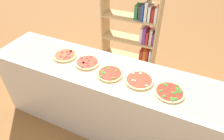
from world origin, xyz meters
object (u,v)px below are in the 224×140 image
at_px(pizza_spinach_2, 110,74).
at_px(pizza_mushroom_3, 139,80).
at_px(pizza_pepperoni_1, 87,62).
at_px(pizza_pepperoni_0, 65,55).
at_px(pizza_spinach_4, 169,92).
at_px(bookshelf, 137,41).

height_order(pizza_spinach_2, pizza_mushroom_3, pizza_mushroom_3).
bearing_deg(pizza_pepperoni_1, pizza_pepperoni_0, 177.21).
distance_m(pizza_pepperoni_1, pizza_spinach_4, 0.87).
distance_m(pizza_pepperoni_0, bookshelf, 1.15).
bearing_deg(bookshelf, pizza_spinach_2, -86.29).
xyz_separation_m(pizza_pepperoni_0, pizza_mushroom_3, (0.86, -0.05, 0.00)).
xyz_separation_m(pizza_pepperoni_0, pizza_spinach_2, (0.58, -0.08, -0.00)).
bearing_deg(pizza_pepperoni_1, pizza_spinach_4, -4.77).
relative_size(pizza_pepperoni_0, pizza_spinach_4, 0.99).
bearing_deg(pizza_spinach_4, pizza_pepperoni_1, 175.23).
height_order(pizza_spinach_2, bookshelf, bookshelf).
height_order(pizza_mushroom_3, pizza_spinach_4, pizza_mushroom_3).
bearing_deg(pizza_pepperoni_0, pizza_mushroom_3, -3.41).
height_order(pizza_spinach_2, pizza_spinach_4, pizza_spinach_2).
height_order(pizza_spinach_4, bookshelf, bookshelf).
height_order(pizza_pepperoni_1, bookshelf, bookshelf).
relative_size(pizza_spinach_4, bookshelf, 0.20).
bearing_deg(pizza_pepperoni_0, bookshelf, 63.42).
bearing_deg(pizza_spinach_2, pizza_pepperoni_1, 167.41).
relative_size(pizza_spinach_2, bookshelf, 0.19).
bearing_deg(pizza_pepperoni_0, pizza_spinach_2, -7.75).
relative_size(pizza_pepperoni_0, pizza_pepperoni_1, 1.03).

